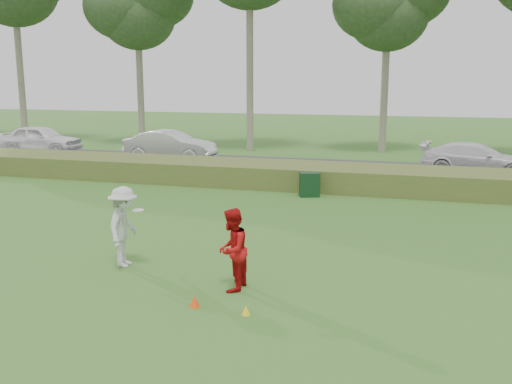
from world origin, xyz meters
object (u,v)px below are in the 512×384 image
(utility_cabinet, at_px, (310,185))
(car_mid, at_px, (170,146))
(player_white, at_px, (124,227))
(cone_yellow, at_px, (246,310))
(player_red, at_px, (232,250))
(car_right, at_px, (477,159))
(cone_orange, at_px, (194,301))
(car_left, at_px, (41,139))

(utility_cabinet, xyz_separation_m, car_mid, (-9.00, 6.98, 0.41))
(player_white, xyz_separation_m, cone_yellow, (3.66, -1.96, -0.87))
(player_red, bearing_deg, player_white, -104.10)
(utility_cabinet, bearing_deg, car_mid, 122.42)
(car_mid, bearing_deg, car_right, -91.26)
(player_white, relative_size, car_right, 0.39)
(car_right, bearing_deg, player_white, 158.40)
(car_right, bearing_deg, utility_cabinet, 144.72)
(cone_yellow, distance_m, car_mid, 20.83)
(cone_orange, distance_m, car_left, 26.11)
(player_red, bearing_deg, cone_yellow, 30.33)
(utility_cabinet, height_order, car_left, car_left)
(cone_orange, bearing_deg, car_mid, 116.12)
(utility_cabinet, height_order, car_right, car_right)
(cone_yellow, xyz_separation_m, car_left, (-18.86, 19.19, 0.79))
(player_white, bearing_deg, cone_orange, -134.99)
(utility_cabinet, xyz_separation_m, car_left, (-17.86, 7.92, 0.42))
(player_white, bearing_deg, cone_yellow, -127.01)
(cone_orange, height_order, car_right, car_right)
(cone_orange, distance_m, car_mid, 20.26)
(utility_cabinet, distance_m, car_mid, 11.40)
(cone_orange, distance_m, cone_yellow, 1.09)
(player_white, height_order, utility_cabinet, player_white)
(player_red, bearing_deg, car_right, 160.74)
(cone_yellow, distance_m, car_left, 26.92)
(player_white, bearing_deg, car_left, 32.58)
(cone_orange, height_order, car_mid, car_mid)
(cone_orange, bearing_deg, car_right, 70.14)
(player_red, xyz_separation_m, cone_yellow, (0.67, -1.18, -0.79))
(player_white, height_order, cone_yellow, player_white)
(player_white, xyz_separation_m, car_left, (-15.21, 17.23, -0.08))
(player_white, height_order, cone_orange, player_white)
(cone_orange, bearing_deg, cone_yellow, -4.32)
(car_left, height_order, car_mid, car_left)
(player_white, relative_size, player_red, 1.09)
(cone_orange, xyz_separation_m, utility_cabinet, (0.09, 11.19, 0.35))
(car_left, relative_size, car_mid, 0.98)
(cone_yellow, bearing_deg, utility_cabinet, 95.09)
(player_white, height_order, car_right, player_white)
(player_red, xyz_separation_m, cone_orange, (-0.42, -1.10, -0.77))
(cone_yellow, bearing_deg, player_white, 151.84)
(player_white, distance_m, car_right, 18.64)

